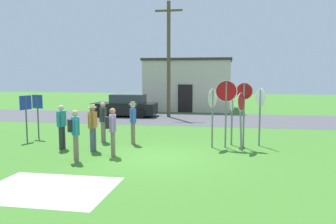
% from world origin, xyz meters
% --- Properties ---
extents(ground_plane, '(80.00, 80.00, 0.00)m').
position_xyz_m(ground_plane, '(0.00, 0.00, 0.00)').
color(ground_plane, '#3D7528').
extents(street_asphalt, '(60.00, 6.40, 0.01)m').
position_xyz_m(street_asphalt, '(0.00, 10.42, 0.00)').
color(street_asphalt, '#4C4C51').
rests_on(street_asphalt, ground).
extents(concrete_path, '(3.20, 2.40, 0.01)m').
position_xyz_m(concrete_path, '(-2.01, -3.59, 0.00)').
color(concrete_path, '#ADAAA3').
rests_on(concrete_path, ground).
extents(building_background, '(6.90, 5.52, 4.10)m').
position_xyz_m(building_background, '(-0.76, 16.83, 2.06)').
color(building_background, beige).
rests_on(building_background, ground).
extents(utility_pole, '(1.80, 0.24, 7.59)m').
position_xyz_m(utility_pole, '(-1.50, 11.12, 3.97)').
color(utility_pole, brown).
rests_on(utility_pole, ground).
extents(parked_car_on_street, '(4.32, 2.06, 1.51)m').
position_xyz_m(parked_car_on_street, '(-4.47, 11.01, 0.69)').
color(parked_car_on_street, black).
rests_on(parked_car_on_street, ground).
extents(stop_sign_center_cluster, '(0.66, 0.20, 2.53)m').
position_xyz_m(stop_sign_center_cluster, '(2.98, 2.13, 1.69)').
color(stop_sign_center_cluster, slate).
rests_on(stop_sign_center_cluster, ground).
extents(stop_sign_far_back, '(0.84, 0.09, 2.62)m').
position_xyz_m(stop_sign_far_back, '(2.30, 2.03, 1.81)').
color(stop_sign_far_back, slate).
rests_on(stop_sign_far_back, ground).
extents(stop_sign_low_front, '(0.19, 0.64, 2.02)m').
position_xyz_m(stop_sign_low_front, '(2.54, 2.58, 1.36)').
color(stop_sign_low_front, slate).
rests_on(stop_sign_low_front, ground).
extents(stop_sign_rear_right, '(0.30, 0.68, 2.30)m').
position_xyz_m(stop_sign_rear_right, '(1.79, 1.97, 1.57)').
color(stop_sign_rear_right, slate).
rests_on(stop_sign_rear_right, ground).
extents(stop_sign_leaning_left, '(0.33, 0.65, 2.30)m').
position_xyz_m(stop_sign_leaning_left, '(3.63, 2.60, 1.56)').
color(stop_sign_leaning_left, slate).
rests_on(stop_sign_leaning_left, ground).
extents(stop_sign_nearest, '(0.31, 0.65, 2.17)m').
position_xyz_m(stop_sign_nearest, '(2.86, 1.65, 1.47)').
color(stop_sign_nearest, slate).
rests_on(stop_sign_nearest, ground).
extents(person_with_sunhat, '(0.23, 0.57, 1.69)m').
position_xyz_m(person_with_sunhat, '(-3.83, 0.69, 0.95)').
color(person_with_sunhat, '#2D2D33').
rests_on(person_with_sunhat, ground).
extents(person_in_teal, '(0.32, 0.57, 1.74)m').
position_xyz_m(person_in_teal, '(-2.53, 0.57, 0.98)').
color(person_in_teal, '#4C5670').
rests_on(person_in_teal, ground).
extents(person_in_blue, '(0.42, 0.55, 1.69)m').
position_xyz_m(person_in_blue, '(-1.56, -0.07, 0.98)').
color(person_in_blue, '#7A6B56').
rests_on(person_in_blue, ground).
extents(person_near_signs, '(0.34, 0.53, 1.74)m').
position_xyz_m(person_near_signs, '(-1.42, 2.07, 0.98)').
color(person_near_signs, '#7A6B56').
rests_on(person_near_signs, ground).
extents(person_holding_notes, '(0.46, 0.49, 1.69)m').
position_xyz_m(person_holding_notes, '(-2.54, -0.92, 0.98)').
color(person_holding_notes, '#7A6B56').
rests_on(person_holding_notes, ground).
extents(person_on_left, '(0.26, 0.57, 1.69)m').
position_xyz_m(person_on_left, '(-2.76, 2.22, 0.95)').
color(person_on_left, '#7A6B56').
rests_on(person_on_left, ground).
extents(info_panel_leftmost, '(0.20, 0.58, 1.95)m').
position_xyz_m(info_panel_leftmost, '(-6.10, 1.94, 1.35)').
color(info_panel_leftmost, '#4C4C51').
rests_on(info_panel_leftmost, ground).
extents(info_panel_middle, '(0.58, 0.19, 1.94)m').
position_xyz_m(info_panel_middle, '(-5.94, 2.58, 1.34)').
color(info_panel_middle, '#4C4C51').
rests_on(info_panel_middle, ground).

